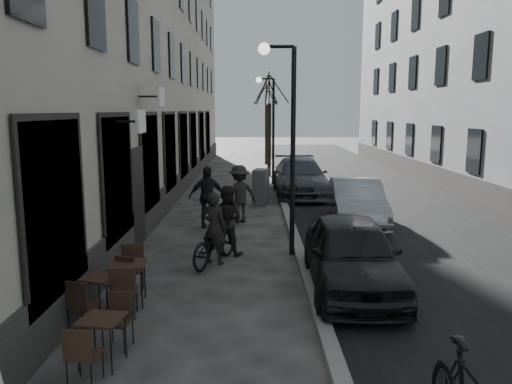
{
  "coord_description": "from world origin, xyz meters",
  "views": [
    {
      "loc": [
        -0.94,
        -5.96,
        3.54
      ],
      "look_at": [
        -0.89,
        4.64,
        1.8
      ],
      "focal_mm": 35.0,
      "sensor_mm": 36.0,
      "label": 1
    }
  ],
  "objects_px": {
    "bistro_set_a": "(102,336)",
    "bistro_set_c": "(128,279)",
    "tree_far": "(267,93)",
    "pedestrian_far": "(207,197)",
    "pedestrian_near": "(227,220)",
    "car_near": "(352,254)",
    "bistro_set_b": "(103,292)",
    "car_mid": "(356,202)",
    "car_far": "(300,177)",
    "bicycle": "(214,242)",
    "streetlamp_near": "(286,126)",
    "streetlamp_far": "(270,118)",
    "utility_cabinet": "(261,187)",
    "pedestrian_mid": "(239,194)",
    "tree_near": "(269,89)"
  },
  "relations": [
    {
      "from": "car_mid",
      "to": "pedestrian_mid",
      "type": "bearing_deg",
      "value": 178.99
    },
    {
      "from": "bicycle",
      "to": "streetlamp_far",
      "type": "bearing_deg",
      "value": -73.81
    },
    {
      "from": "streetlamp_near",
      "to": "tree_near",
      "type": "relative_size",
      "value": 0.89
    },
    {
      "from": "streetlamp_far",
      "to": "car_mid",
      "type": "xyz_separation_m",
      "value": [
        2.43,
        -8.71,
        -2.45
      ]
    },
    {
      "from": "bistro_set_b",
      "to": "car_near",
      "type": "height_order",
      "value": "car_near"
    },
    {
      "from": "pedestrian_near",
      "to": "pedestrian_far",
      "type": "relative_size",
      "value": 0.93
    },
    {
      "from": "pedestrian_far",
      "to": "car_near",
      "type": "relative_size",
      "value": 0.44
    },
    {
      "from": "pedestrian_near",
      "to": "tree_near",
      "type": "bearing_deg",
      "value": -78.92
    },
    {
      "from": "pedestrian_near",
      "to": "car_near",
      "type": "distance_m",
      "value": 3.6
    },
    {
      "from": "tree_near",
      "to": "bicycle",
      "type": "relative_size",
      "value": 2.89
    },
    {
      "from": "streetlamp_far",
      "to": "bistro_set_b",
      "type": "bearing_deg",
      "value": -102.03
    },
    {
      "from": "bicycle",
      "to": "pedestrian_far",
      "type": "distance_m",
      "value": 3.78
    },
    {
      "from": "streetlamp_near",
      "to": "bistro_set_c",
      "type": "distance_m",
      "value": 5.17
    },
    {
      "from": "car_far",
      "to": "pedestrian_near",
      "type": "bearing_deg",
      "value": -107.6
    },
    {
      "from": "bistro_set_b",
      "to": "pedestrian_near",
      "type": "xyz_separation_m",
      "value": [
        1.92,
        3.83,
        0.42
      ]
    },
    {
      "from": "utility_cabinet",
      "to": "car_far",
      "type": "xyz_separation_m",
      "value": [
        1.67,
        2.17,
        0.09
      ]
    },
    {
      "from": "bistro_set_a",
      "to": "pedestrian_far",
      "type": "relative_size",
      "value": 0.77
    },
    {
      "from": "tree_near",
      "to": "tree_far",
      "type": "bearing_deg",
      "value": 90.0
    },
    {
      "from": "bistro_set_a",
      "to": "bistro_set_c",
      "type": "height_order",
      "value": "bistro_set_c"
    },
    {
      "from": "streetlamp_far",
      "to": "car_near",
      "type": "distance_m",
      "value": 14.67
    },
    {
      "from": "pedestrian_mid",
      "to": "bistro_set_c",
      "type": "bearing_deg",
      "value": 47.06
    },
    {
      "from": "bistro_set_a",
      "to": "bistro_set_c",
      "type": "xyz_separation_m",
      "value": [
        -0.19,
        2.24,
        0.05
      ]
    },
    {
      "from": "streetlamp_far",
      "to": "car_far",
      "type": "relative_size",
      "value": 0.97
    },
    {
      "from": "pedestrian_mid",
      "to": "pedestrian_far",
      "type": "relative_size",
      "value": 0.98
    },
    {
      "from": "pedestrian_mid",
      "to": "car_mid",
      "type": "relative_size",
      "value": 0.43
    },
    {
      "from": "pedestrian_far",
      "to": "pedestrian_mid",
      "type": "bearing_deg",
      "value": 14.14
    },
    {
      "from": "streetlamp_near",
      "to": "pedestrian_far",
      "type": "bearing_deg",
      "value": 126.19
    },
    {
      "from": "bistro_set_c",
      "to": "bicycle",
      "type": "bearing_deg",
      "value": 53.61
    },
    {
      "from": "streetlamp_near",
      "to": "car_mid",
      "type": "height_order",
      "value": "streetlamp_near"
    },
    {
      "from": "tree_near",
      "to": "tree_far",
      "type": "distance_m",
      "value": 6.0
    },
    {
      "from": "bistro_set_a",
      "to": "utility_cabinet",
      "type": "xyz_separation_m",
      "value": [
        2.39,
        12.03,
        0.25
      ]
    },
    {
      "from": "streetlamp_near",
      "to": "car_near",
      "type": "distance_m",
      "value": 3.62
    },
    {
      "from": "tree_near",
      "to": "streetlamp_near",
      "type": "bearing_deg",
      "value": -90.28
    },
    {
      "from": "pedestrian_far",
      "to": "car_far",
      "type": "distance_m",
      "value": 6.69
    },
    {
      "from": "bistro_set_c",
      "to": "pedestrian_mid",
      "type": "relative_size",
      "value": 0.88
    },
    {
      "from": "car_mid",
      "to": "bistro_set_b",
      "type": "bearing_deg",
      "value": -125.07
    },
    {
      "from": "streetlamp_near",
      "to": "streetlamp_far",
      "type": "distance_m",
      "value": 12.0
    },
    {
      "from": "bicycle",
      "to": "car_far",
      "type": "xyz_separation_m",
      "value": [
        2.86,
        9.5,
        0.24
      ]
    },
    {
      "from": "streetlamp_far",
      "to": "pedestrian_near",
      "type": "height_order",
      "value": "streetlamp_far"
    },
    {
      "from": "pedestrian_mid",
      "to": "car_near",
      "type": "xyz_separation_m",
      "value": [
        2.4,
        -6.04,
        -0.19
      ]
    },
    {
      "from": "utility_cabinet",
      "to": "pedestrian_near",
      "type": "distance_m",
      "value": 6.64
    },
    {
      "from": "car_far",
      "to": "bistro_set_a",
      "type": "bearing_deg",
      "value": -106.9
    },
    {
      "from": "bistro_set_b",
      "to": "car_near",
      "type": "distance_m",
      "value": 4.74
    },
    {
      "from": "tree_far",
      "to": "pedestrian_far",
      "type": "bearing_deg",
      "value": -97.19
    },
    {
      "from": "streetlamp_near",
      "to": "bistro_set_a",
      "type": "bearing_deg",
      "value": -118.09
    },
    {
      "from": "car_far",
      "to": "pedestrian_far",
      "type": "bearing_deg",
      "value": -121.18
    },
    {
      "from": "streetlamp_far",
      "to": "pedestrian_mid",
      "type": "height_order",
      "value": "streetlamp_far"
    },
    {
      "from": "bistro_set_b",
      "to": "car_mid",
      "type": "xyz_separation_m",
      "value": [
        5.79,
        7.06,
        0.26
      ]
    },
    {
      "from": "bistro_set_c",
      "to": "car_mid",
      "type": "bearing_deg",
      "value": 42.73
    },
    {
      "from": "car_far",
      "to": "car_near",
      "type": "bearing_deg",
      "value": -90.94
    }
  ]
}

